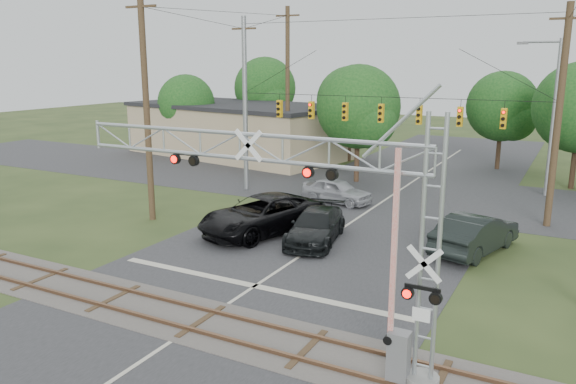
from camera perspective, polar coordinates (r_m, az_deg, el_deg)
The scene contains 14 objects.
ground at distance 18.34m, azimuth -12.66°, elevation -15.23°, with size 160.00×160.00×0.00m, color #2A3A1B.
road_main at distance 26.03m, azimuth 1.81°, elevation -6.19°, with size 14.00×90.00×0.02m, color #2A2A2C.
road_cross at distance 38.62m, azimuth 11.04°, elevation -0.00°, with size 90.00×12.00×0.02m, color #2A2A2C.
railroad_track at distance 19.70m, azimuth -8.80°, elevation -12.86°, with size 90.00×3.20×0.17m.
crossing_gantry at distance 15.75m, azimuth 1.92°, elevation -1.45°, with size 12.01×0.95×7.43m.
traffic_signal_span at distance 33.69m, azimuth 10.87°, elevation 7.97°, with size 19.34×0.36×11.50m.
pickup_black at distance 28.74m, azimuth -2.62°, elevation -2.33°, with size 3.21×6.95×1.93m, color black.
car_dark at distance 27.43m, azimuth 2.84°, elevation -3.49°, with size 2.19×5.39×1.56m, color black.
sedan_silver at distance 35.08m, azimuth 4.98°, elevation 0.14°, with size 1.81×4.50×1.53m, color #9B9CA2.
suv_dark at distance 27.28m, azimuth 18.49°, elevation -3.98°, with size 1.93×5.54×1.83m, color black.
commercial_building at distance 53.22m, azimuth -5.04°, elevation 6.37°, with size 22.06×13.92×4.81m.
streetlight at distance 39.86m, azimuth 25.13°, elevation 7.58°, with size 2.68×0.28×10.04m.
utility_poles at distance 35.34m, azimuth 15.69°, elevation 9.16°, with size 24.47×28.06×14.01m.
treeline at distance 45.78m, azimuth 15.10°, elevation 8.67°, with size 49.80×21.56×9.13m.
Camera 1 is at (10.81, -12.06, 8.61)m, focal length 35.00 mm.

